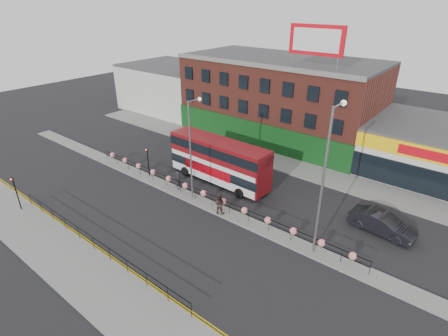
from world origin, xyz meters
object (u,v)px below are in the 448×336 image
Objects in this scene: pedestrian_a at (179,180)px; pedestrian_b at (219,204)px; double_decker_bus at (219,157)px; lamp_column_east at (326,171)px; lamp_column_west at (192,143)px; car at (382,223)px.

pedestrian_b reaches higher than pedestrian_a.
double_decker_bus reaches higher than pedestrian_a.
pedestrian_b is 10.38m from lamp_column_east.
pedestrian_a is at bearing -34.88° from pedestrian_b.
double_decker_bus is at bearing 94.23° from lamp_column_west.
double_decker_bus reaches higher than pedestrian_b.
pedestrian_b is at bearing -50.87° from double_decker_bus.
double_decker_bus is at bearing 162.28° from lamp_column_east.
pedestrian_b is at bearing -112.09° from pedestrian_a.
double_decker_bus is at bearing -40.86° from pedestrian_a.
pedestrian_a is 5.15m from lamp_column_west.
pedestrian_b is at bearing 122.91° from car.
lamp_column_west reaches higher than car.
lamp_column_west is (2.28, -0.28, 4.60)m from pedestrian_a.
pedestrian_a is at bearing 112.10° from car.
pedestrian_b is 5.81m from lamp_column_west.
lamp_column_west reaches higher than pedestrian_a.
double_decker_bus is at bearing -77.21° from pedestrian_b.
car is 8.63m from lamp_column_east.
lamp_column_east reaches higher than pedestrian_a.
car is at bearing -86.82° from pedestrian_a.
lamp_column_west is 0.84× the size of lamp_column_east.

